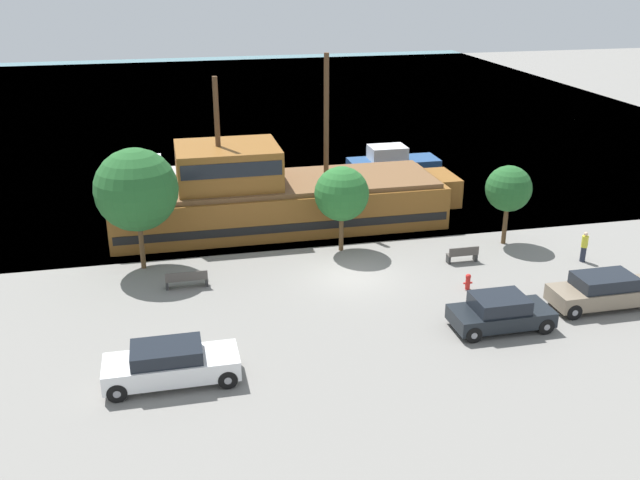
% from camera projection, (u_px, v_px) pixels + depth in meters
% --- Properties ---
extents(ground_plane, '(160.00, 160.00, 0.00)m').
position_uv_depth(ground_plane, '(351.00, 276.00, 34.25)').
color(ground_plane, gray).
extents(water_surface, '(80.00, 80.00, 0.00)m').
position_uv_depth(water_surface, '(242.00, 105.00, 74.15)').
color(water_surface, slate).
rests_on(water_surface, ground).
extents(pirate_ship, '(19.76, 5.66, 9.56)m').
position_uv_depth(pirate_ship, '(273.00, 197.00, 40.17)').
color(pirate_ship, brown).
rests_on(pirate_ship, water_surface).
extents(moored_boat_dockside, '(6.35, 2.41, 2.01)m').
position_uv_depth(moored_boat_dockside, '(392.00, 163.00, 50.33)').
color(moored_boat_dockside, navy).
rests_on(moored_boat_dockside, water_surface).
extents(moored_boat_outer, '(6.79, 2.52, 1.79)m').
position_uv_depth(moored_boat_outer, '(147.00, 174.00, 48.17)').
color(moored_boat_outer, '#B7B2A8').
rests_on(moored_boat_outer, water_surface).
extents(parked_car_curb_front, '(4.13, 1.95, 1.46)m').
position_uv_depth(parked_car_curb_front, '(500.00, 312.00, 29.18)').
color(parked_car_curb_front, black).
rests_on(parked_car_curb_front, ground_plane).
extents(parked_car_curb_mid, '(4.92, 1.83, 1.52)m').
position_uv_depth(parked_car_curb_mid, '(605.00, 291.00, 31.00)').
color(parked_car_curb_mid, '#7F705B').
rests_on(parked_car_curb_mid, ground_plane).
extents(parked_car_curb_rear, '(4.78, 1.86, 1.51)m').
position_uv_depth(parked_car_curb_rear, '(171.00, 364.00, 25.41)').
color(parked_car_curb_rear, white).
rests_on(parked_car_curb_rear, ground_plane).
extents(fire_hydrant, '(0.42, 0.25, 0.76)m').
position_uv_depth(fire_hydrant, '(468.00, 281.00, 32.77)').
color(fire_hydrant, red).
rests_on(fire_hydrant, ground_plane).
extents(bench_promenade_east, '(1.57, 0.45, 0.85)m').
position_uv_depth(bench_promenade_east, '(463.00, 254.00, 35.67)').
color(bench_promenade_east, '#4C4742').
rests_on(bench_promenade_east, ground_plane).
extents(bench_promenade_west, '(1.93, 0.45, 0.85)m').
position_uv_depth(bench_promenade_west, '(187.00, 279.00, 32.88)').
color(bench_promenade_west, '#4C4742').
rests_on(bench_promenade_west, ground_plane).
extents(pedestrian_walking_near, '(0.32, 0.32, 1.58)m').
position_uv_depth(pedestrian_walking_near, '(584.00, 247.00, 35.66)').
color(pedestrian_walking_near, '#232838').
rests_on(pedestrian_walking_near, ground_plane).
extents(tree_row_east, '(3.98, 3.98, 6.03)m').
position_uv_depth(tree_row_east, '(136.00, 190.00, 33.71)').
color(tree_row_east, brown).
rests_on(tree_row_east, ground_plane).
extents(tree_row_mideast, '(2.80, 2.80, 4.49)m').
position_uv_depth(tree_row_mideast, '(342.00, 194.00, 36.21)').
color(tree_row_mideast, brown).
rests_on(tree_row_mideast, ground_plane).
extents(tree_row_midwest, '(2.41, 2.41, 4.27)m').
position_uv_depth(tree_row_midwest, '(509.00, 189.00, 37.11)').
color(tree_row_midwest, brown).
rests_on(tree_row_midwest, ground_plane).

